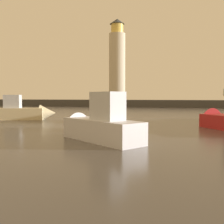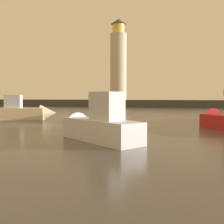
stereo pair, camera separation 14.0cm
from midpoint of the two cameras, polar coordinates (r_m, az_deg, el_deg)
The scene contains 5 objects.
ground_plane at distance 31.66m, azimuth 2.59°, elevation -1.01°, with size 220.00×220.00×0.00m, color #4C4742.
breakwater at distance 60.93m, azimuth 8.81°, elevation 1.81°, with size 90.19×4.07×1.61m, color #423F3D.
lighthouse at distance 62.98m, azimuth 1.03°, elevation 10.68°, with size 3.77×3.77×18.65m.
motorboat_1 at distance 14.90m, azimuth -3.95°, elevation -2.78°, with size 6.22×5.07×2.80m.
motorboat_2 at distance 29.19m, azimuth -18.51°, elevation -0.00°, with size 7.07×4.08×2.77m.
Camera 1 is at (6.93, -1.08, 2.40)m, focal length 42.78 mm.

